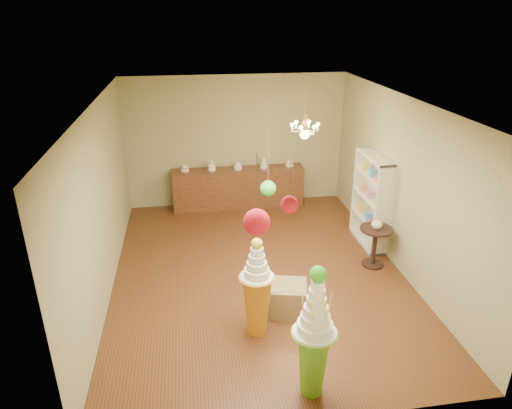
{
  "coord_description": "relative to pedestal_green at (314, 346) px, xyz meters",
  "views": [
    {
      "loc": [
        -1.11,
        -6.88,
        4.32
      ],
      "look_at": [
        -0.04,
        0.0,
        1.31
      ],
      "focal_mm": 32.0,
      "sensor_mm": 36.0,
      "label": 1
    }
  ],
  "objects": [
    {
      "name": "floor",
      "position": [
        -0.2,
        2.8,
        -0.69
      ],
      "size": [
        6.5,
        6.5,
        0.0
      ],
      "primitive_type": "plane",
      "color": "#522C16",
      "rests_on": "ground"
    },
    {
      "name": "ceiling",
      "position": [
        -0.2,
        2.8,
        2.31
      ],
      "size": [
        6.5,
        6.5,
        0.0
      ],
      "primitive_type": "plane",
      "rotation": [
        3.14,
        0.0,
        0.0
      ],
      "color": "silver",
      "rests_on": "ground"
    },
    {
      "name": "wall_back",
      "position": [
        -0.2,
        6.05,
        0.81
      ],
      "size": [
        5.0,
        0.04,
        3.0
      ],
      "primitive_type": "cube",
      "color": "#999869",
      "rests_on": "ground"
    },
    {
      "name": "wall_front",
      "position": [
        -0.2,
        -0.45,
        0.81
      ],
      "size": [
        5.0,
        0.04,
        3.0
      ],
      "primitive_type": "cube",
      "color": "#999869",
      "rests_on": "ground"
    },
    {
      "name": "wall_left",
      "position": [
        -2.7,
        2.8,
        0.81
      ],
      "size": [
        0.04,
        6.5,
        3.0
      ],
      "primitive_type": "cube",
      "color": "#999869",
      "rests_on": "ground"
    },
    {
      "name": "wall_right",
      "position": [
        2.3,
        2.8,
        0.81
      ],
      "size": [
        0.04,
        6.5,
        3.0
      ],
      "primitive_type": "cube",
      "color": "#999869",
      "rests_on": "ground"
    },
    {
      "name": "pedestal_green",
      "position": [
        0.0,
        0.0,
        0.0
      ],
      "size": [
        0.56,
        0.56,
        1.76
      ],
      "rotation": [
        0.0,
        0.0,
        0.1
      ],
      "color": "#68AD26",
      "rests_on": "floor"
    },
    {
      "name": "pedestal_orange",
      "position": [
        -0.48,
        1.21,
        -0.09
      ],
      "size": [
        0.56,
        0.56,
        1.52
      ],
      "rotation": [
        0.0,
        0.0,
        -0.22
      ],
      "color": "orange",
      "rests_on": "floor"
    },
    {
      "name": "burlap_riser",
      "position": [
        0.07,
        1.6,
        -0.45
      ],
      "size": [
        0.63,
        0.63,
        0.48
      ],
      "primitive_type": "cube",
      "rotation": [
        0.0,
        0.0,
        -0.23
      ],
      "color": "olive",
      "rests_on": "floor"
    },
    {
      "name": "sideboard",
      "position": [
        -0.2,
        5.77,
        -0.21
      ],
      "size": [
        3.04,
        0.54,
        1.16
      ],
      "color": "brown",
      "rests_on": "floor"
    },
    {
      "name": "shelving_unit",
      "position": [
        2.13,
        3.6,
        0.21
      ],
      "size": [
        0.33,
        1.2,
        1.8
      ],
      "color": "beige",
      "rests_on": "floor"
    },
    {
      "name": "round_table",
      "position": [
        1.9,
        2.73,
        -0.21
      ],
      "size": [
        0.72,
        0.72,
        0.75
      ],
      "rotation": [
        0.0,
        0.0,
        -0.27
      ],
      "color": "black",
      "rests_on": "floor"
    },
    {
      "name": "vase",
      "position": [
        1.9,
        2.73,
        0.16
      ],
      "size": [
        0.25,
        0.25,
        0.2
      ],
      "primitive_type": "imported",
      "rotation": [
        0.0,
        0.0,
        -0.37
      ],
      "color": "beige",
      "rests_on": "round_table"
    },
    {
      "name": "pom_red_left",
      "position": [
        -0.64,
        0.21,
        1.55
      ],
      "size": [
        0.29,
        0.29,
        0.91
      ],
      "color": "#433B30",
      "rests_on": "ceiling"
    },
    {
      "name": "pom_green_mid",
      "position": [
        -0.25,
        1.72,
        1.33
      ],
      "size": [
        0.22,
        0.22,
        1.09
      ],
      "color": "#433B30",
      "rests_on": "ceiling"
    },
    {
      "name": "pom_red_right",
      "position": [
        -0.37,
        -0.1,
        1.87
      ],
      "size": [
        0.17,
        0.17,
        0.53
      ],
      "color": "#433B30",
      "rests_on": "ceiling"
    },
    {
      "name": "chandelier",
      "position": [
        0.77,
        3.67,
        1.61
      ],
      "size": [
        0.57,
        0.57,
        0.85
      ],
      "rotation": [
        0.0,
        0.0,
        -0.03
      ],
      "color": "#D8C64C",
      "rests_on": "ceiling"
    }
  ]
}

